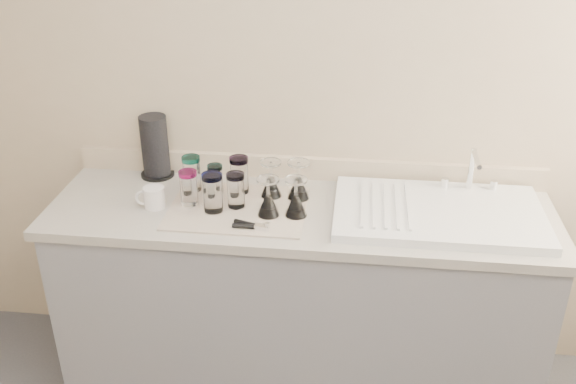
# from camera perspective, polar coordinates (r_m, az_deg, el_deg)

# --- Properties ---
(room_envelope) EXTENTS (3.54, 3.50, 2.52)m
(room_envelope) POSITION_cam_1_polar(r_m,az_deg,el_deg) (1.25, -4.22, -1.57)
(room_envelope) COLOR #49494E
(room_envelope) RESTS_ON ground
(counter_unit) EXTENTS (2.06, 0.62, 0.90)m
(counter_unit) POSITION_cam_1_polar(r_m,az_deg,el_deg) (2.85, 1.02, -9.44)
(counter_unit) COLOR slate
(counter_unit) RESTS_ON ground
(sink_unit) EXTENTS (0.82, 0.50, 0.22)m
(sink_unit) POSITION_cam_1_polar(r_m,az_deg,el_deg) (2.61, 13.27, -1.75)
(sink_unit) COLOR white
(sink_unit) RESTS_ON counter_unit
(dish_towel) EXTENTS (0.55, 0.42, 0.01)m
(dish_towel) POSITION_cam_1_polar(r_m,az_deg,el_deg) (2.61, -4.48, -1.43)
(dish_towel) COLOR beige
(dish_towel) RESTS_ON counter_unit
(tumbler_teal) EXTENTS (0.08, 0.08, 0.15)m
(tumbler_teal) POSITION_cam_1_polar(r_m,az_deg,el_deg) (2.74, -8.54, 1.67)
(tumbler_teal) COLOR white
(tumbler_teal) RESTS_ON dish_towel
(tumbler_cyan) EXTENTS (0.06, 0.06, 0.13)m
(tumbler_cyan) POSITION_cam_1_polar(r_m,az_deg,el_deg) (2.70, -6.47, 1.16)
(tumbler_cyan) COLOR white
(tumbler_cyan) RESTS_ON dish_towel
(tumbler_purple) EXTENTS (0.08, 0.08, 0.16)m
(tumbler_purple) POSITION_cam_1_polar(r_m,az_deg,el_deg) (2.69, -4.35, 1.55)
(tumbler_purple) COLOR white
(tumbler_purple) RESTS_ON dish_towel
(tumbler_magenta) EXTENTS (0.07, 0.07, 0.15)m
(tumbler_magenta) POSITION_cam_1_polar(r_m,az_deg,el_deg) (2.62, -8.82, 0.40)
(tumbler_magenta) COLOR white
(tumbler_magenta) RESTS_ON dish_towel
(tumbler_blue) EXTENTS (0.08, 0.08, 0.16)m
(tumbler_blue) POSITION_cam_1_polar(r_m,az_deg,el_deg) (2.56, -6.72, -0.02)
(tumbler_blue) COLOR white
(tumbler_blue) RESTS_ON dish_towel
(tumbler_lavender) EXTENTS (0.07, 0.07, 0.15)m
(tumbler_lavender) POSITION_cam_1_polar(r_m,az_deg,el_deg) (2.58, -4.66, 0.18)
(tumbler_lavender) COLOR white
(tumbler_lavender) RESTS_ON dish_towel
(goblet_back_left) EXTENTS (0.09, 0.09, 0.16)m
(goblet_back_left) POSITION_cam_1_polar(r_m,az_deg,el_deg) (2.67, -1.52, 0.69)
(goblet_back_left) COLOR white
(goblet_back_left) RESTS_ON dish_towel
(goblet_back_right) EXTENTS (0.09, 0.09, 0.16)m
(goblet_back_right) POSITION_cam_1_polar(r_m,az_deg,el_deg) (2.65, 0.93, 0.56)
(goblet_back_right) COLOR white
(goblet_back_right) RESTS_ON dish_towel
(goblet_front_left) EXTENTS (0.09, 0.09, 0.16)m
(goblet_front_left) POSITION_cam_1_polar(r_m,az_deg,el_deg) (2.52, -1.77, -0.95)
(goblet_front_left) COLOR white
(goblet_front_left) RESTS_ON dish_towel
(goblet_front_right) EXTENTS (0.09, 0.09, 0.16)m
(goblet_front_right) POSITION_cam_1_polar(r_m,az_deg,el_deg) (2.52, 0.71, -0.99)
(goblet_front_right) COLOR white
(goblet_front_right) RESTS_ON dish_towel
(can_opener) EXTENTS (0.15, 0.06, 0.02)m
(can_opener) POSITION_cam_1_polar(r_m,az_deg,el_deg) (2.46, -3.29, -3.00)
(can_opener) COLOR silver
(can_opener) RESTS_ON dish_towel
(white_mug) EXTENTS (0.13, 0.10, 0.09)m
(white_mug) POSITION_cam_1_polar(r_m,az_deg,el_deg) (2.65, -11.86, -0.47)
(white_mug) COLOR white
(white_mug) RESTS_ON counter_unit
(paper_towel_roll) EXTENTS (0.15, 0.15, 0.28)m
(paper_towel_roll) POSITION_cam_1_polar(r_m,az_deg,el_deg) (2.89, -11.73, 3.92)
(paper_towel_roll) COLOR black
(paper_towel_roll) RESTS_ON counter_unit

